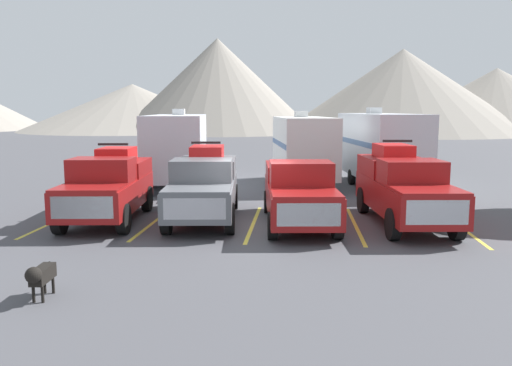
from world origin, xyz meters
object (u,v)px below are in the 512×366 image
object	(u,v)px
dog	(40,275)
pickup_truck_b	(204,184)
pickup_truck_a	(109,185)
camper_trailer_a	(177,145)
pickup_truck_c	(299,191)
camper_trailer_b	(303,146)
camper_trailer_c	(380,145)
pickup_truck_d	(403,186)

from	to	relation	value
dog	pickup_truck_b	bearing A→B (deg)	77.09
pickup_truck_a	camper_trailer_a	bearing A→B (deg)	87.50
pickup_truck_c	camper_trailer_a	distance (m)	10.38
camper_trailer_a	camper_trailer_b	size ratio (longest dim) A/B	1.21
pickup_truck_b	camper_trailer_c	distance (m)	10.61
pickup_truck_b	camper_trailer_c	world-z (taller)	camper_trailer_c
pickup_truck_b	camper_trailer_b	xyz separation A→B (m)	(3.41, 8.26, 0.72)
pickup_truck_a	camper_trailer_c	distance (m)	13.27
pickup_truck_a	pickup_truck_c	distance (m)	6.37
camper_trailer_b	camper_trailer_a	bearing A→B (deg)	-176.37
pickup_truck_d	pickup_truck_a	bearing A→B (deg)	-177.73
pickup_truck_a	camper_trailer_b	world-z (taller)	camper_trailer_b
pickup_truck_b	camper_trailer_b	world-z (taller)	camper_trailer_b
pickup_truck_a	camper_trailer_b	distance (m)	11.02
pickup_truck_c	camper_trailer_c	world-z (taller)	camper_trailer_c
camper_trailer_b	dog	world-z (taller)	camper_trailer_b
pickup_truck_a	camper_trailer_c	bearing A→B (deg)	39.59
pickup_truck_b	pickup_truck_c	world-z (taller)	pickup_truck_b
pickup_truck_d	camper_trailer_c	xyz separation A→B (m)	(0.44, 8.05, 0.78)
pickup_truck_c	camper_trailer_c	bearing A→B (deg)	65.53
camper_trailer_b	camper_trailer_c	distance (m)	3.66
pickup_truck_a	camper_trailer_c	xyz separation A→B (m)	(10.21, 8.44, 0.82)
pickup_truck_d	camper_trailer_b	world-z (taller)	camper_trailer_b
camper_trailer_b	dog	distance (m)	17.05
pickup_truck_a	dog	size ratio (longest dim) A/B	5.19
pickup_truck_a	dog	world-z (taller)	pickup_truck_a
camper_trailer_b	pickup_truck_d	bearing A→B (deg)	-69.21
pickup_truck_a	camper_trailer_b	bearing A→B (deg)	53.32
pickup_truck_d	camper_trailer_b	distance (m)	9.04
pickup_truck_d	camper_trailer_b	bearing A→B (deg)	110.79
pickup_truck_d	camper_trailer_c	bearing A→B (deg)	86.88
camper_trailer_b	camper_trailer_c	world-z (taller)	camper_trailer_c
camper_trailer_a	camper_trailer_c	xyz separation A→B (m)	(9.84, 0.02, 0.04)
pickup_truck_b	camper_trailer_a	distance (m)	8.38
pickup_truck_a	dog	bearing A→B (deg)	-79.66
pickup_truck_b	camper_trailer_c	bearing A→B (deg)	48.17
pickup_truck_c	camper_trailer_b	xyz separation A→B (m)	(0.20, 8.81, 0.84)
pickup_truck_a	pickup_truck_d	world-z (taller)	pickup_truck_d
pickup_truck_b	camper_trailer_a	world-z (taller)	camper_trailer_a
camper_trailer_b	pickup_truck_b	bearing A→B (deg)	-112.46
pickup_truck_b	dog	bearing A→B (deg)	-102.91
camper_trailer_c	pickup_truck_b	bearing A→B (deg)	-131.83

